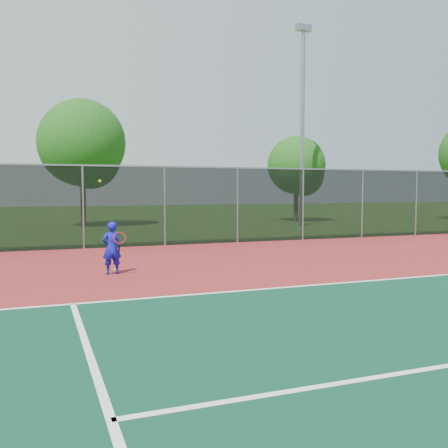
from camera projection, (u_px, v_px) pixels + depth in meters
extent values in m
cube|color=maroon|center=(412.00, 289.00, 10.82)|extent=(30.00, 20.00, 0.02)
cube|color=white|center=(448.00, 275.00, 12.46)|extent=(22.00, 0.10, 0.00)
cube|color=black|center=(237.00, 205.00, 20.04)|extent=(30.00, 0.04, 3.00)
cube|color=gray|center=(237.00, 168.00, 19.94)|extent=(30.00, 0.06, 0.06)
imported|color=#1315B4|center=(112.00, 248.00, 12.55)|extent=(0.52, 0.37, 1.33)
cylinder|color=black|center=(119.00, 250.00, 12.38)|extent=(0.03, 0.15, 0.27)
torus|color=#A51414|center=(120.00, 238.00, 12.26)|extent=(0.30, 0.13, 0.29)
sphere|color=#D4EC1B|center=(100.00, 181.00, 12.44)|extent=(0.07, 0.07, 0.07)
sphere|color=#D4EC1B|center=(116.00, 255.00, 15.99)|extent=(0.07, 0.07, 0.07)
sphere|color=#D4EC1B|center=(114.00, 270.00, 13.09)|extent=(0.07, 0.07, 0.07)
cylinder|color=gray|center=(302.00, 130.00, 28.99)|extent=(0.24, 0.24, 11.24)
cube|color=gray|center=(303.00, 28.00, 28.59)|extent=(0.90, 0.40, 0.35)
cylinder|color=#3D2B16|center=(83.00, 202.00, 28.74)|extent=(0.30, 0.30, 2.80)
sphere|color=#184B14|center=(82.00, 143.00, 28.50)|extent=(4.97, 4.97, 4.97)
sphere|color=#184B14|center=(90.00, 159.00, 28.42)|extent=(3.42, 3.42, 3.42)
cylinder|color=#3D2B16|center=(296.00, 205.00, 33.65)|extent=(0.30, 0.30, 2.19)
sphere|color=#184B14|center=(296.00, 165.00, 33.46)|extent=(3.90, 3.90, 3.90)
sphere|color=#184B14|center=(304.00, 176.00, 33.37)|extent=(2.68, 2.68, 2.68)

